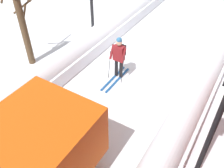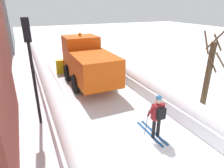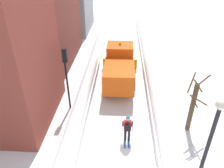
% 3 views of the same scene
% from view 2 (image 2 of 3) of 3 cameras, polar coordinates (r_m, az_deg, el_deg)
% --- Properties ---
extents(ground_plane, '(80.00, 80.00, 0.00)m').
position_cam_2_polar(ground_plane, '(14.38, -8.07, 2.06)').
color(ground_plane, white).
extents(snowbank_left, '(1.10, 36.00, 1.10)m').
position_cam_2_polar(snowbank_left, '(13.78, -18.66, 2.36)').
color(snowbank_left, white).
rests_on(snowbank_left, ground).
extents(snowbank_right, '(1.10, 36.00, 1.03)m').
position_cam_2_polar(snowbank_right, '(15.12, 1.41, 5.07)').
color(snowbank_right, white).
rests_on(snowbank_right, ground).
extents(plow_truck, '(3.20, 5.98, 3.12)m').
position_cam_2_polar(plow_truck, '(12.74, -7.15, 6.47)').
color(plow_truck, '#DB510F').
rests_on(plow_truck, ground).
extents(skier, '(0.62, 1.80, 1.81)m').
position_cam_2_polar(skier, '(7.67, 13.05, -8.69)').
color(skier, black).
rests_on(skier, ground).
extents(traffic_light_pole, '(0.28, 0.42, 4.43)m').
position_cam_2_polar(traffic_light_pole, '(8.37, -22.73, 8.30)').
color(traffic_light_pole, black).
rests_on(traffic_light_pole, ground).
extents(bare_tree_near, '(1.29, 1.27, 4.08)m').
position_cam_2_polar(bare_tree_near, '(10.61, 26.29, 3.07)').
color(bare_tree_near, '#4E3A26').
rests_on(bare_tree_near, ground).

